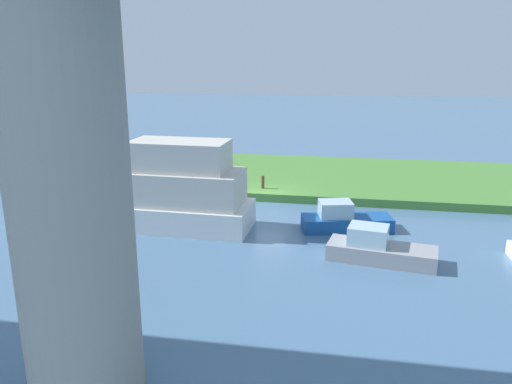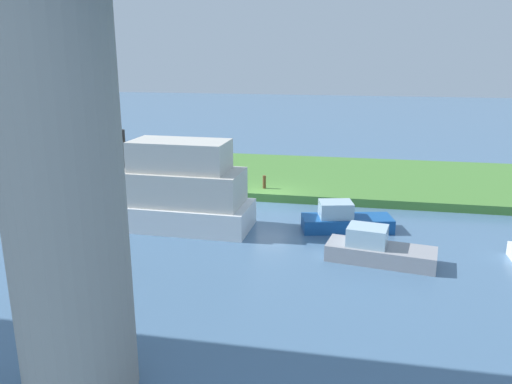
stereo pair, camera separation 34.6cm
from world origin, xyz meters
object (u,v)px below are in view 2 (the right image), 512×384
bridge_pylon (63,193)px  houseboat_blue (164,191)px  pontoon_yellow (344,220)px  person_on_bank (210,175)px  motorboat_red (377,249)px  mooring_post (264,182)px

bridge_pylon → houseboat_blue: (2.59, -12.89, -3.55)m
houseboat_blue → pontoon_yellow: bearing=-173.4°
person_on_bank → motorboat_red: (-9.98, 8.97, -0.66)m
person_on_bank → pontoon_yellow: bearing=148.4°
pontoon_yellow → mooring_post: bearing=-46.9°
houseboat_blue → pontoon_yellow: 9.23m
mooring_post → pontoon_yellow: 7.40m
motorboat_red → houseboat_blue: bearing=-14.4°
mooring_post → bridge_pylon: bearing=85.7°
pontoon_yellow → bridge_pylon: bearing=65.0°
bridge_pylon → motorboat_red: (-8.00, -10.18, -4.83)m
person_on_bank → mooring_post: (-3.42, -0.18, -0.30)m
person_on_bank → bridge_pylon: bearing=95.9°
bridge_pylon → houseboat_blue: size_ratio=1.11×
pontoon_yellow → motorboat_red: bearing=111.8°
person_on_bank → mooring_post: person_on_bank is taller
houseboat_blue → motorboat_red: bearing=165.6°
person_on_bank → houseboat_blue: houseboat_blue is taller
motorboat_red → person_on_bank: bearing=-41.9°
mooring_post → houseboat_blue: size_ratio=0.08×
houseboat_blue → mooring_post: bearing=-122.0°
person_on_bank → motorboat_red: size_ratio=0.29×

